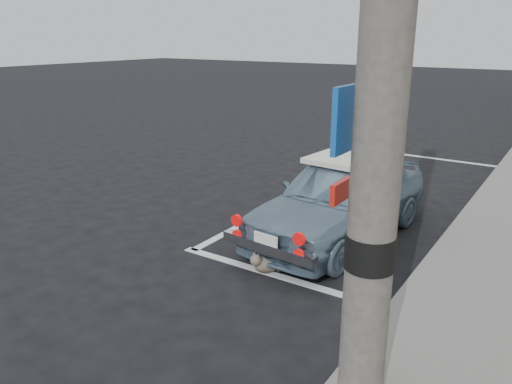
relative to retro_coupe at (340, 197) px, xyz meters
The scene contains 6 objects.
ground 1.29m from the retro_coupe, 114.92° to the right, with size 80.00×80.00×0.00m, color black.
pline_rear 1.65m from the retro_coupe, 89.36° to the right, with size 3.00×0.12×0.01m, color silver.
pline_front 5.49m from the retro_coupe, 89.82° to the left, with size 3.00×0.12×0.01m, color silver.
pline_side 2.47m from the retro_coupe, 125.20° to the left, with size 0.12×7.00×0.01m, color silver.
retro_coupe is the anchor object (origin of this frame).
cat 1.61m from the retro_coupe, 98.93° to the right, with size 0.37×0.50×0.29m.
Camera 1 is at (3.14, -5.09, 2.75)m, focal length 35.00 mm.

